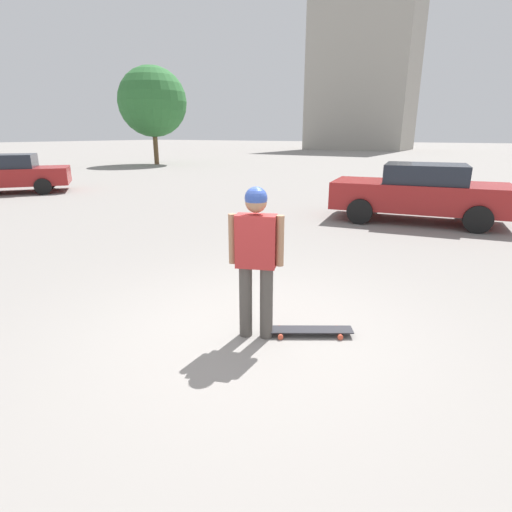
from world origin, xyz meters
TOP-DOWN VIEW (x-y plane):
  - ground_plane at (0.00, 0.00)m, footprint 220.00×220.00m
  - person at (0.00, 0.00)m, footprint 0.56×0.34m
  - skateboard at (0.51, 0.33)m, footprint 0.93×0.66m
  - car_parked_near at (0.38, 7.46)m, footprint 4.49×2.46m
  - car_parked_far at (-14.09, 4.74)m, footprint 4.34×4.73m
  - building_block_distant at (-16.17, 55.07)m, footprint 13.60×8.75m
  - tree_distant at (-19.98, 18.72)m, footprint 4.84×4.84m

SIDE VIEW (x-z plane):
  - ground_plane at x=0.00m, z-range 0.00..0.00m
  - skateboard at x=0.51m, z-range 0.02..0.10m
  - car_parked_far at x=-14.09m, z-range 0.02..1.46m
  - car_parked_near at x=0.38m, z-range 0.03..1.49m
  - person at x=0.00m, z-range 0.15..1.84m
  - tree_distant at x=-19.98m, z-range 0.96..7.74m
  - building_block_distant at x=-16.17m, z-range 0.00..23.66m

